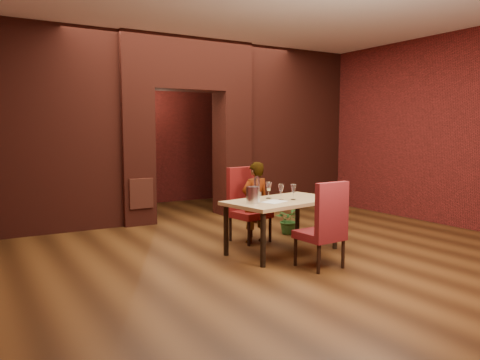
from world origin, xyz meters
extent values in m
plane|color=#492A12|center=(0.00, 0.00, 0.00)|extent=(8.00, 8.00, 0.00)
cube|color=silver|center=(0.00, 0.00, 3.20)|extent=(7.00, 8.00, 0.04)
cube|color=maroon|center=(0.00, 4.00, 1.60)|extent=(7.00, 0.04, 3.20)
cube|color=maroon|center=(3.50, 0.00, 1.60)|extent=(0.04, 8.00, 3.20)
cube|color=maroon|center=(-0.95, 2.00, 1.15)|extent=(0.55, 0.55, 2.30)
cube|color=maroon|center=(0.95, 2.00, 1.15)|extent=(0.55, 0.55, 2.30)
cube|color=maroon|center=(0.00, 2.00, 2.75)|extent=(2.45, 0.55, 0.90)
cube|color=maroon|center=(-2.36, 2.00, 1.60)|extent=(2.28, 0.35, 3.20)
cube|color=maroon|center=(2.36, 2.00, 1.60)|extent=(2.28, 0.35, 3.20)
cube|color=#AB4831|center=(-0.95, 1.71, 0.55)|extent=(0.40, 0.03, 0.50)
cube|color=black|center=(-0.40, 3.94, 1.05)|extent=(0.90, 0.08, 2.10)
cube|color=black|center=(-0.40, 3.90, 1.05)|extent=(1.02, 0.04, 2.22)
cube|color=tan|center=(0.07, -0.85, 0.35)|extent=(1.60, 1.07, 0.69)
cube|color=maroon|center=(0.03, -0.13, 0.53)|extent=(0.56, 0.56, 1.06)
cube|color=maroon|center=(0.04, -1.62, 0.51)|extent=(0.49, 0.49, 1.01)
imported|color=silver|center=(0.06, -0.22, 0.58)|extent=(0.43, 0.28, 1.15)
cube|color=silver|center=(-0.13, -0.96, 0.70)|extent=(0.37, 0.32, 0.00)
cylinder|color=silver|center=(-0.41, -0.90, 0.80)|extent=(0.17, 0.17, 0.21)
cylinder|color=white|center=(-0.28, -0.78, 0.85)|extent=(0.07, 0.07, 0.32)
imported|color=#2B5C24|center=(0.80, 0.00, 0.22)|extent=(0.53, 0.53, 0.45)
camera|label=1|loc=(-3.48, -5.73, 1.58)|focal=35.00mm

